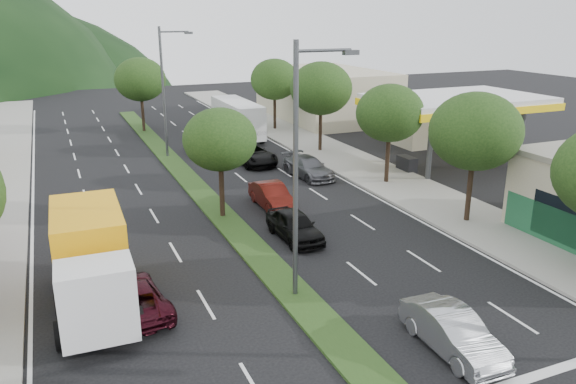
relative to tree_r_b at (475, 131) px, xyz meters
name	(u,v)px	position (x,y,z in m)	size (l,w,h in m)	color
sidewalk_right	(355,164)	(0.50, 13.00, -4.96)	(5.00, 90.00, 0.15)	gray
median	(182,172)	(-12.00, 16.00, -4.98)	(1.60, 56.00, 0.12)	#203914
gas_canopy	(457,104)	(7.00, 10.00, -0.39)	(12.20, 8.20, 5.25)	silver
bldg_right_far	(325,94)	(7.50, 32.00, -2.44)	(10.00, 16.00, 5.20)	beige
tree_r_b	(475,131)	(0.00, 0.00, 0.00)	(4.80, 4.80, 6.94)	black
tree_r_c	(390,113)	(0.00, 8.00, -0.29)	(4.40, 4.40, 6.48)	black
tree_r_d	(321,88)	(0.00, 18.00, 0.14)	(5.00, 5.00, 7.17)	black
tree_r_e	(274,79)	(0.00, 28.00, -0.14)	(4.60, 4.60, 6.71)	black
tree_med_near	(220,140)	(-12.00, 6.00, -0.61)	(4.00, 4.00, 6.02)	black
tree_med_far	(140,79)	(-12.00, 32.00, -0.03)	(4.80, 4.80, 6.94)	black
streetlight_near	(301,161)	(-11.79, -4.00, 0.55)	(2.60, 0.25, 10.00)	#47494C
streetlight_mid	(166,86)	(-11.79, 21.00, 0.55)	(2.60, 0.25, 10.00)	#47494C
sedan_silver	(452,332)	(-8.72, -9.60, -4.32)	(1.51, 4.34, 1.43)	#9B9DA2
suv_maroon	(132,297)	(-18.21, -2.80, -4.38)	(2.17, 4.70, 1.30)	black
car_queue_a	(295,225)	(-9.59, 1.52, -4.31)	(1.72, 4.27, 1.46)	black
car_queue_b	(308,167)	(-4.13, 11.52, -4.33)	(1.98, 4.86, 1.41)	#4E4F54
car_queue_c	(272,196)	(-8.83, 6.52, -4.33)	(1.50, 4.30, 1.42)	#4E120D
car_queue_d	(252,154)	(-6.46, 16.52, -4.30)	(2.44, 5.29, 1.47)	black
car_queue_e	(197,146)	(-9.46, 21.52, -4.42)	(1.45, 3.60, 1.23)	#4D4E53
box_truck	(92,264)	(-19.45, -1.53, -3.31)	(3.06, 7.48, 3.65)	silver
motorhome	(237,118)	(-4.52, 25.91, -3.25)	(2.84, 8.76, 3.35)	silver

